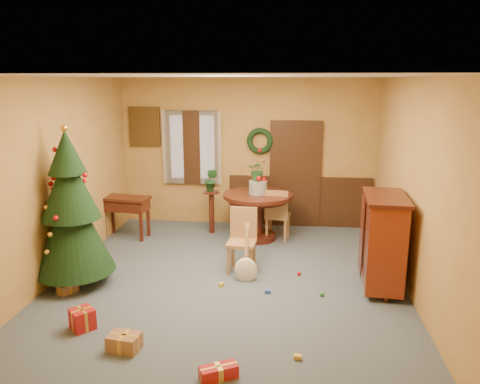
# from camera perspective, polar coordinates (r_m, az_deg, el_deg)

# --- Properties ---
(room_envelope) EXTENTS (5.50, 5.50, 5.50)m
(room_envelope) POSITION_cam_1_polar(r_m,az_deg,el_deg) (9.26, 2.14, 2.67)
(room_envelope) COLOR #3A4A54
(room_envelope) RESTS_ON ground
(dining_table) EXTENTS (1.25, 1.25, 0.86)m
(dining_table) POSITION_cam_1_polar(r_m,az_deg,el_deg) (8.48, 2.17, -1.91)
(dining_table) COLOR black
(dining_table) RESTS_ON floor
(urn) EXTENTS (0.33, 0.33, 0.24)m
(urn) POSITION_cam_1_polar(r_m,az_deg,el_deg) (8.39, 2.19, 0.58)
(urn) COLOR slate
(urn) RESTS_ON dining_table
(centerpiece_plant) EXTENTS (0.35, 0.30, 0.39)m
(centerpiece_plant) POSITION_cam_1_polar(r_m,az_deg,el_deg) (8.32, 2.21, 2.69)
(centerpiece_plant) COLOR #1E4C23
(centerpiece_plant) RESTS_ON urn
(chair_near) EXTENTS (0.45, 0.45, 0.96)m
(chair_near) POSITION_cam_1_polar(r_m,az_deg,el_deg) (7.16, 0.29, -5.53)
(chair_near) COLOR olive
(chair_near) RESTS_ON floor
(chair_far) EXTENTS (0.47, 0.47, 0.96)m
(chair_far) POSITION_cam_1_polar(r_m,az_deg,el_deg) (8.46, 4.56, -2.59)
(chair_far) COLOR olive
(chair_far) RESTS_ON floor
(guitar) EXTENTS (0.49, 0.60, 0.78)m
(guitar) POSITION_cam_1_polar(r_m,az_deg,el_deg) (6.80, 0.71, -7.67)
(guitar) COLOR beige
(guitar) RESTS_ON floor
(plant_stand) EXTENTS (0.32, 0.32, 0.82)m
(plant_stand) POSITION_cam_1_polar(r_m,az_deg,el_deg) (8.88, -3.49, -1.84)
(plant_stand) COLOR black
(plant_stand) RESTS_ON floor
(stand_plant) EXTENTS (0.28, 0.25, 0.43)m
(stand_plant) POSITION_cam_1_polar(r_m,az_deg,el_deg) (8.76, -3.54, 1.47)
(stand_plant) COLOR #19471E
(stand_plant) RESTS_ON plant_stand
(christmas_tree) EXTENTS (1.11, 1.11, 2.28)m
(christmas_tree) POSITION_cam_1_polar(r_m,az_deg,el_deg) (6.89, -19.88, -2.20)
(christmas_tree) COLOR #382111
(christmas_tree) RESTS_ON floor
(writing_desk) EXTENTS (0.92, 0.54, 0.77)m
(writing_desk) POSITION_cam_1_polar(r_m,az_deg,el_deg) (8.85, -13.76, -1.78)
(writing_desk) COLOR black
(writing_desk) RESTS_ON floor
(sideboard) EXTENTS (0.62, 1.08, 1.34)m
(sideboard) POSITION_cam_1_polar(r_m,az_deg,el_deg) (6.74, 17.06, -5.58)
(sideboard) COLOR #63250B
(sideboard) RESTS_ON floor
(gift_a) EXTENTS (0.36, 0.28, 0.18)m
(gift_a) POSITION_cam_1_polar(r_m,az_deg,el_deg) (5.46, -13.92, -17.33)
(gift_a) COLOR brown
(gift_a) RESTS_ON floor
(gift_b) EXTENTS (0.34, 0.34, 0.25)m
(gift_b) POSITION_cam_1_polar(r_m,az_deg,el_deg) (5.97, -18.65, -14.46)
(gift_b) COLOR #9F1615
(gift_b) RESTS_ON floor
(gift_c) EXTENTS (0.28, 0.30, 0.14)m
(gift_c) POSITION_cam_1_polar(r_m,az_deg,el_deg) (6.97, -20.30, -10.93)
(gift_c) COLOR brown
(gift_c) RESTS_ON floor
(gift_d) EXTENTS (0.40, 0.31, 0.13)m
(gift_d) POSITION_cam_1_polar(r_m,az_deg,el_deg) (4.91, -2.62, -21.07)
(gift_d) COLOR #9F1615
(gift_d) RESTS_ON floor
(toy_a) EXTENTS (0.08, 0.06, 0.05)m
(toy_a) POSITION_cam_1_polar(r_m,az_deg,el_deg) (6.56, 3.39, -12.04)
(toy_a) COLOR blue
(toy_a) RESTS_ON floor
(toy_b) EXTENTS (0.06, 0.06, 0.06)m
(toy_b) POSITION_cam_1_polar(r_m,az_deg,el_deg) (6.57, 9.96, -12.17)
(toy_b) COLOR #23832D
(toy_b) RESTS_ON floor
(toy_c) EXTENTS (0.08, 0.09, 0.05)m
(toy_c) POSITION_cam_1_polar(r_m,az_deg,el_deg) (6.76, -2.28, -11.22)
(toy_c) COLOR gold
(toy_c) RESTS_ON floor
(toy_d) EXTENTS (0.06, 0.06, 0.06)m
(toy_d) POSITION_cam_1_polar(r_m,az_deg,el_deg) (7.16, 7.22, -9.83)
(toy_d) COLOR red
(toy_d) RESTS_ON floor
(toy_e) EXTENTS (0.08, 0.06, 0.05)m
(toy_e) POSITION_cam_1_polar(r_m,az_deg,el_deg) (5.22, 7.05, -19.35)
(toy_e) COLOR gold
(toy_e) RESTS_ON floor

